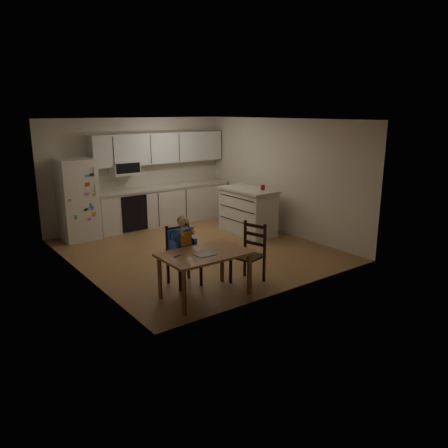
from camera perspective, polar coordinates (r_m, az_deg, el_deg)
The scene contains 10 objects.
room at distance 8.71m, azimuth -5.49°, elevation 5.25°, with size 4.52×5.01×2.51m.
refrigerator at distance 9.65m, azimuth -18.59°, elevation 3.06°, with size 0.72×0.70×1.70m, color silver.
kitchen_run at distance 10.53m, azimuth -8.12°, elevation 4.75°, with size 3.37×0.62×2.15m.
kitchen_island at distance 9.66m, azimuth 3.14°, elevation 1.72°, with size 0.71×1.35×1.00m.
red_cup at distance 9.41m, azimuth 5.09°, elevation 4.77°, with size 0.09×0.09×0.11m, color red.
dining_table at distance 6.32m, azimuth -2.54°, elevation -4.54°, with size 1.27×0.81×0.68m.
napkin at distance 6.21m, azimuth -2.56°, elevation -3.93°, with size 0.27×0.24×0.01m, color #BBBBC0.
toddler_spoon at distance 6.15m, azimuth -6.17°, elevation -4.17°, with size 0.02×0.02×0.12m, color blue.
chair_booster at distance 6.79m, azimuth -5.48°, elevation -2.50°, with size 0.42×0.42×1.11m.
chair_side at distance 6.93m, azimuth 3.57°, elevation -3.24°, with size 0.51×0.51×0.95m.
Camera 1 is at (-4.45, -6.87, 2.66)m, focal length 35.00 mm.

